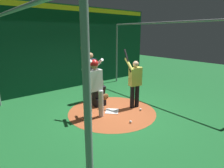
# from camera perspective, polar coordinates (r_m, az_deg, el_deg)

# --- Properties ---
(ground_plane) EXTENTS (26.15, 26.15, 0.00)m
(ground_plane) POSITION_cam_1_polar(r_m,az_deg,el_deg) (6.31, 0.00, -8.35)
(ground_plane) COLOR #195B28
(dirt_circle) EXTENTS (2.89, 2.89, 0.01)m
(dirt_circle) POSITION_cam_1_polar(r_m,az_deg,el_deg) (6.31, 0.00, -8.32)
(dirt_circle) COLOR #9E4C28
(dirt_circle) RESTS_ON ground
(home_plate) EXTENTS (0.59, 0.59, 0.01)m
(home_plate) POSITION_cam_1_polar(r_m,az_deg,el_deg) (6.31, 0.00, -8.25)
(home_plate) COLOR white
(home_plate) RESTS_ON dirt_circle
(batter) EXTENTS (0.68, 0.49, 2.13)m
(batter) POSITION_cam_1_polar(r_m,az_deg,el_deg) (5.63, -5.39, 0.40)
(batter) COLOR #BCBCC0
(batter) RESTS_ON ground
(catcher) EXTENTS (0.58, 0.40, 0.96)m
(catcher) POSITION_cam_1_polar(r_m,az_deg,el_deg) (6.68, -3.89, -3.52)
(catcher) COLOR black
(catcher) RESTS_ON ground
(umpire) EXTENTS (0.23, 0.49, 1.84)m
(umpire) POSITION_cam_1_polar(r_m,az_deg,el_deg) (7.05, -6.52, 3.03)
(umpire) COLOR #4C4C51
(umpire) RESTS_ON ground
(visitor) EXTENTS (0.59, 0.51, 2.00)m
(visitor) POSITION_cam_1_polar(r_m,az_deg,el_deg) (6.43, 6.96, 0.89)
(visitor) COLOR black
(visitor) RESTS_ON ground
(back_wall) EXTENTS (0.23, 10.15, 3.72)m
(back_wall) POSITION_cam_1_polar(r_m,az_deg,el_deg) (8.84, -15.07, 10.53)
(back_wall) COLOR #0C3D26
(back_wall) RESTS_ON ground
(cage_frame) EXTENTS (6.03, 5.61, 2.95)m
(cage_frame) POSITION_cam_1_polar(r_m,az_deg,el_deg) (5.80, 0.00, 11.00)
(cage_frame) COLOR gray
(cage_frame) RESTS_ON ground
(baseball_0) EXTENTS (0.07, 0.07, 0.07)m
(baseball_0) POSITION_cam_1_polar(r_m,az_deg,el_deg) (6.46, -3.00, -7.38)
(baseball_0) COLOR white
(baseball_0) RESTS_ON dirt_circle
(baseball_1) EXTENTS (0.07, 0.07, 0.07)m
(baseball_1) POSITION_cam_1_polar(r_m,az_deg,el_deg) (5.57, 5.66, -11.31)
(baseball_1) COLOR white
(baseball_1) RESTS_ON dirt_circle
(baseball_2) EXTENTS (0.07, 0.07, 0.07)m
(baseball_2) POSITION_cam_1_polar(r_m,az_deg,el_deg) (6.44, 8.65, -7.62)
(baseball_2) COLOR white
(baseball_2) RESTS_ON dirt_circle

